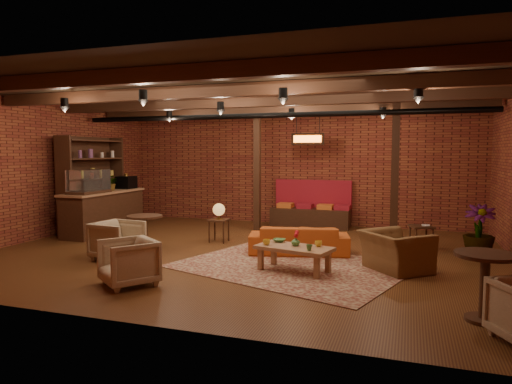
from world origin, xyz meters
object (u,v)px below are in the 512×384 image
(coffee_table, at_px, (294,249))
(round_table_right, at_px, (485,276))
(plant_tall, at_px, (481,178))
(armchair_a, at_px, (117,238))
(side_table_book, at_px, (422,227))
(side_table_lamp, at_px, (219,213))
(armchair_b, at_px, (128,260))
(armchair_right, at_px, (396,245))
(sofa, at_px, (299,240))
(round_table_left, at_px, (145,227))

(coffee_table, bearing_deg, round_table_right, -28.93)
(coffee_table, xyz_separation_m, plant_tall, (3.11, 2.20, 1.13))
(coffee_table, relative_size, round_table_right, 1.66)
(armchair_a, bearing_deg, side_table_book, -56.32)
(coffee_table, bearing_deg, side_table_book, 51.74)
(side_table_lamp, distance_m, armchair_b, 3.54)
(armchair_right, height_order, plant_tall, plant_tall)
(round_table_right, bearing_deg, armchair_right, 117.21)
(side_table_lamp, height_order, round_table_right, side_table_lamp)
(armchair_b, xyz_separation_m, side_table_book, (4.26, 4.21, 0.06))
(side_table_lamp, bearing_deg, sofa, -17.20)
(side_table_lamp, xyz_separation_m, armchair_right, (3.84, -1.36, -0.21))
(armchair_a, bearing_deg, plant_tall, -63.56)
(sofa, height_order, side_table_lamp, side_table_lamp)
(sofa, bearing_deg, side_table_lamp, -30.63)
(sofa, distance_m, armchair_a, 3.49)
(sofa, bearing_deg, armchair_a, 12.62)
(side_table_book, xyz_separation_m, plant_tall, (1.03, -0.44, 1.07))
(coffee_table, height_order, side_table_book, coffee_table)
(round_table_left, height_order, armchair_b, armchair_b)
(round_table_left, bearing_deg, coffee_table, -9.29)
(side_table_book, bearing_deg, armchair_b, -135.30)
(side_table_lamp, xyz_separation_m, armchair_b, (0.03, -3.53, -0.28))
(sofa, distance_m, armchair_right, 2.01)
(side_table_book, bearing_deg, round_table_left, -158.26)
(sofa, distance_m, coffee_table, 1.36)
(side_table_lamp, height_order, armchair_right, armchair_right)
(armchair_b, bearing_deg, sofa, 93.09)
(armchair_b, bearing_deg, plant_tall, 72.40)
(round_table_left, bearing_deg, side_table_book, 21.74)
(side_table_book, bearing_deg, plant_tall, -23.36)
(side_table_lamp, distance_m, plant_tall, 5.39)
(coffee_table, xyz_separation_m, round_table_left, (-3.22, 0.53, 0.12))
(round_table_right, relative_size, plant_tall, 0.27)
(round_table_left, bearing_deg, side_table_lamp, 54.68)
(armchair_a, distance_m, round_table_right, 6.19)
(armchair_a, relative_size, armchair_right, 0.77)
(coffee_table, bearing_deg, plant_tall, 35.24)
(coffee_table, distance_m, round_table_left, 3.26)
(plant_tall, bearing_deg, armchair_right, -132.64)
(sofa, relative_size, round_table_left, 2.62)
(round_table_left, distance_m, armchair_b, 2.35)
(side_table_lamp, height_order, plant_tall, plant_tall)
(armchair_right, relative_size, side_table_book, 1.85)
(side_table_book, relative_size, round_table_right, 0.68)
(armchair_a, height_order, round_table_right, round_table_right)
(round_table_left, relative_size, round_table_right, 0.90)
(armchair_b, height_order, side_table_book, armchair_b)
(armchair_right, distance_m, round_table_right, 2.34)
(plant_tall, bearing_deg, side_table_book, 156.64)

